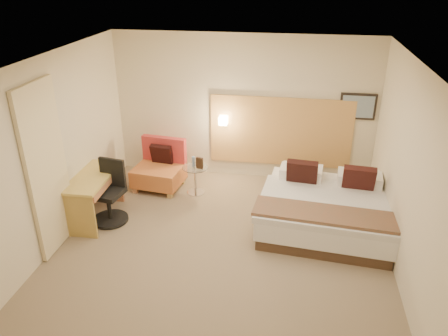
% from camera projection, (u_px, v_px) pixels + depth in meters
% --- Properties ---
extents(floor, '(4.80, 5.00, 0.02)m').
position_uv_depth(floor, '(220.00, 250.00, 6.36)').
color(floor, '#776650').
rests_on(floor, ground).
extents(ceiling, '(4.80, 5.00, 0.02)m').
position_uv_depth(ceiling, '(219.00, 62.00, 5.20)').
color(ceiling, white).
rests_on(ceiling, floor).
extents(wall_back, '(4.80, 0.02, 2.70)m').
position_uv_depth(wall_back, '(243.00, 108.00, 8.02)').
color(wall_back, beige).
rests_on(wall_back, floor).
extents(wall_front, '(4.80, 0.02, 2.70)m').
position_uv_depth(wall_front, '(167.00, 294.00, 3.54)').
color(wall_front, beige).
rests_on(wall_front, floor).
extents(wall_left, '(0.02, 5.00, 2.70)m').
position_uv_depth(wall_left, '(51.00, 153.00, 6.14)').
color(wall_left, beige).
rests_on(wall_left, floor).
extents(wall_right, '(0.02, 5.00, 2.70)m').
position_uv_depth(wall_right, '(410.00, 179.00, 5.42)').
color(wall_right, beige).
rests_on(wall_right, floor).
extents(headboard_panel, '(2.60, 0.04, 1.30)m').
position_uv_depth(headboard_panel, '(280.00, 132.00, 8.05)').
color(headboard_panel, tan).
rests_on(headboard_panel, wall_back).
extents(art_frame, '(0.62, 0.03, 0.47)m').
position_uv_depth(art_frame, '(358.00, 106.00, 7.63)').
color(art_frame, black).
rests_on(art_frame, wall_back).
extents(art_canvas, '(0.54, 0.01, 0.39)m').
position_uv_depth(art_canvas, '(358.00, 107.00, 7.61)').
color(art_canvas, gray).
rests_on(art_canvas, wall_back).
extents(lamp_arm, '(0.02, 0.12, 0.02)m').
position_uv_depth(lamp_arm, '(224.00, 119.00, 8.08)').
color(lamp_arm, silver).
rests_on(lamp_arm, wall_back).
extents(lamp_shade, '(0.15, 0.15, 0.15)m').
position_uv_depth(lamp_shade, '(223.00, 120.00, 8.02)').
color(lamp_shade, '#FBE9C3').
rests_on(lamp_shade, wall_back).
extents(curtain, '(0.06, 0.90, 2.42)m').
position_uv_depth(curtain, '(47.00, 169.00, 5.97)').
color(curtain, beige).
rests_on(curtain, wall_left).
extents(bottle_a, '(0.07, 0.07, 0.18)m').
position_uv_depth(bottle_a, '(193.00, 162.00, 7.68)').
color(bottle_a, '#7893B9').
rests_on(bottle_a, side_table).
extents(menu_folder, '(0.13, 0.07, 0.20)m').
position_uv_depth(menu_folder, '(200.00, 163.00, 7.61)').
color(menu_folder, '#311F14').
rests_on(menu_folder, side_table).
extents(bed, '(2.15, 2.11, 0.98)m').
position_uv_depth(bed, '(326.00, 208.00, 6.81)').
color(bed, '#432F21').
rests_on(bed, floor).
extents(lounge_chair, '(0.92, 0.83, 0.89)m').
position_uv_depth(lounge_chair, '(160.00, 169.00, 8.00)').
color(lounge_chair, tan).
rests_on(lounge_chair, floor).
extents(side_table, '(0.56, 0.56, 0.51)m').
position_uv_depth(side_table, '(195.00, 179.00, 7.79)').
color(side_table, silver).
rests_on(side_table, floor).
extents(desk, '(0.58, 1.22, 0.76)m').
position_uv_depth(desk, '(94.00, 185.00, 6.89)').
color(desk, gold).
rests_on(desk, floor).
extents(desk_chair, '(0.65, 0.65, 1.00)m').
position_uv_depth(desk_chair, '(110.00, 197.00, 6.92)').
color(desk_chair, black).
rests_on(desk_chair, floor).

